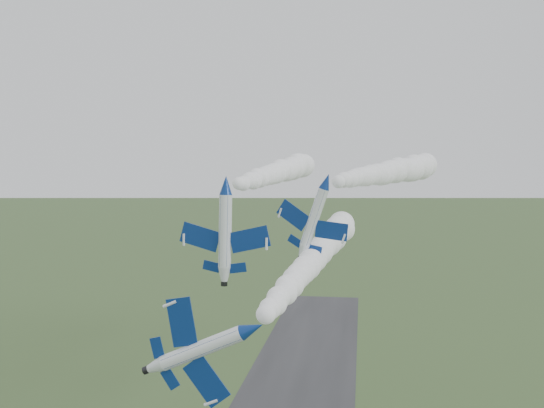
# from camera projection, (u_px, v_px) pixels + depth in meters

# --- Properties ---
(jet_lead) EXTENTS (4.30, 11.41, 8.66)m
(jet_lead) POSITION_uv_depth(u_px,v_px,m) (252.00, 329.00, 49.27)
(jet_lead) COLOR white
(smoke_trail_jet_lead) EXTENTS (8.12, 59.93, 4.59)m
(smoke_trail_jet_lead) POSITION_uv_depth(u_px,v_px,m) (317.00, 256.00, 80.91)
(smoke_trail_jet_lead) COLOR white
(jet_pair_left) EXTENTS (12.09, 14.43, 3.56)m
(jet_pair_left) POSITION_uv_depth(u_px,v_px,m) (226.00, 185.00, 78.04)
(jet_pair_left) COLOR white
(smoke_trail_jet_pair_left) EXTENTS (10.72, 65.43, 5.37)m
(smoke_trail_jet_pair_left) POSITION_uv_depth(u_px,v_px,m) (280.00, 171.00, 113.45)
(smoke_trail_jet_pair_left) COLOR white
(jet_pair_right) EXTENTS (9.44, 11.63, 3.88)m
(jet_pair_right) POSITION_uv_depth(u_px,v_px,m) (326.00, 181.00, 75.95)
(jet_pair_right) COLOR white
(smoke_trail_jet_pair_right) EXTENTS (23.65, 67.39, 5.54)m
(smoke_trail_jet_pair_right) POSITION_uv_depth(u_px,v_px,m) (392.00, 172.00, 109.34)
(smoke_trail_jet_pair_right) COLOR white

